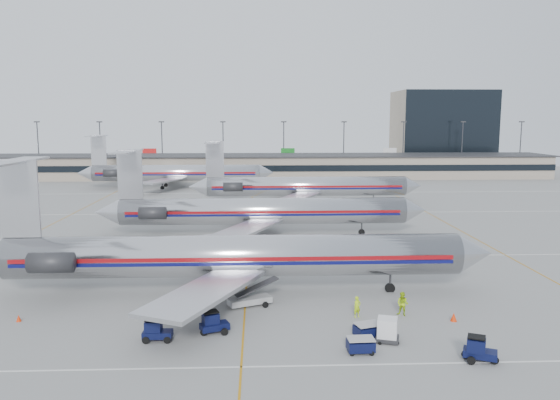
{
  "coord_description": "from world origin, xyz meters",
  "views": [
    {
      "loc": [
        1.11,
        -50.94,
        15.61
      ],
      "look_at": [
        4.26,
        24.66,
        4.5
      ],
      "focal_mm": 35.0,
      "sensor_mm": 36.0,
      "label": 1
    }
  ],
  "objects": [
    {
      "name": "ramp_worker_near",
      "position": [
        9.0,
        -9.47,
        0.85
      ],
      "size": [
        0.74,
        0.64,
        1.71
      ],
      "primitive_type": "imported",
      "rotation": [
        0.0,
        0.0,
        0.44
      ],
      "color": "#B7E315",
      "rests_on": "ground"
    },
    {
      "name": "cone_right",
      "position": [
        16.41,
        -10.66,
        0.34
      ],
      "size": [
        0.53,
        0.53,
        0.69
      ],
      "primitive_type": "cone",
      "rotation": [
        0.0,
        0.0,
        0.05
      ],
      "color": "red",
      "rests_on": "ground"
    },
    {
      "name": "tug_center",
      "position": [
        -2.24,
        -12.3,
        0.77
      ],
      "size": [
        2.31,
        1.73,
        1.69
      ],
      "rotation": [
        0.0,
        0.0,
        0.38
      ],
      "color": "black",
      "rests_on": "ground"
    },
    {
      "name": "light_mast_row",
      "position": [
        0.0,
        112.0,
        8.58
      ],
      "size": [
        163.6,
        0.4,
        15.28
      ],
      "color": "#38383D",
      "rests_on": "ground"
    },
    {
      "name": "tug_left",
      "position": [
        -6.19,
        -13.6,
        0.77
      ],
      "size": [
        2.1,
        1.11,
        1.68
      ],
      "rotation": [
        0.0,
        0.0,
        -0.03
      ],
      "color": "black",
      "rests_on": "ground"
    },
    {
      "name": "apron_markings",
      "position": [
        0.0,
        10.0,
        0.01
      ],
      "size": [
        160.0,
        0.15,
        0.02
      ],
      "primitive_type": "cube",
      "color": "silver",
      "rests_on": "ground"
    },
    {
      "name": "ground",
      "position": [
        0.0,
        0.0,
        0.0
      ],
      "size": [
        260.0,
        260.0,
        0.0
      ],
      "primitive_type": "plane",
      "color": "gray",
      "rests_on": "ground"
    },
    {
      "name": "jet_third_row",
      "position": [
        9.34,
        49.53,
        3.45
      ],
      "size": [
        43.44,
        26.72,
        11.88
      ],
      "color": "silver",
      "rests_on": "ground"
    },
    {
      "name": "cart_inner",
      "position": [
        9.04,
        -13.63,
        0.57
      ],
      "size": [
        2.18,
        1.8,
        1.07
      ],
      "rotation": [
        0.0,
        0.0,
        0.31
      ],
      "color": "black",
      "rests_on": "ground"
    },
    {
      "name": "distant_building",
      "position": [
        62.0,
        128.0,
        12.5
      ],
      "size": [
        30.0,
        20.0,
        25.0
      ],
      "primitive_type": "cube",
      "color": "tan",
      "rests_on": "ground"
    },
    {
      "name": "uld_container",
      "position": [
        10.26,
        -14.37,
        0.87
      ],
      "size": [
        1.96,
        1.78,
        1.72
      ],
      "rotation": [
        0.0,
        0.0,
        -0.3
      ],
      "color": "#2D2D30",
      "rests_on": "ground"
    },
    {
      "name": "jet_foreground",
      "position": [
        -1.95,
        -3.15,
        3.59
      ],
      "size": [
        47.29,
        27.85,
        12.38
      ],
      "color": "silver",
      "rests_on": "ground"
    },
    {
      "name": "belt_loader",
      "position": [
        0.48,
        -6.38,
        0.61
      ],
      "size": [
        4.46,
        2.66,
        2.29
      ],
      "rotation": [
        0.0,
        0.0,
        0.4
      ],
      "color": "#9C9C9C",
      "rests_on": "ground"
    },
    {
      "name": "jet_back_row",
      "position": [
        -18.48,
        75.45,
        3.58
      ],
      "size": [
        45.12,
        27.75,
        12.34
      ],
      "color": "silver",
      "rests_on": "ground"
    },
    {
      "name": "jet_second_row",
      "position": [
        0.98,
        22.06,
        3.42
      ],
      "size": [
        45.01,
        26.5,
        11.78
      ],
      "color": "silver",
      "rests_on": "ground"
    },
    {
      "name": "terminal",
      "position": [
        0.0,
        97.97,
        3.16
      ],
      "size": [
        162.0,
        17.0,
        6.25
      ],
      "color": "gray",
      "rests_on": "ground"
    },
    {
      "name": "cart_outer",
      "position": [
        8.02,
        -16.15,
        0.55
      ],
      "size": [
        1.86,
        1.31,
        1.03
      ],
      "rotation": [
        0.0,
        0.0,
        0.04
      ],
      "color": "black",
      "rests_on": "ground"
    },
    {
      "name": "tug_right",
      "position": [
        15.44,
        -17.8,
        0.78
      ],
      "size": [
        2.36,
        1.82,
        1.72
      ],
      "rotation": [
        0.0,
        0.0,
        -0.41
      ],
      "color": "black",
      "rests_on": "ground"
    },
    {
      "name": "ramp_worker_far",
      "position": [
        12.71,
        -9.28,
        0.97
      ],
      "size": [
        1.2,
        1.16,
        1.95
      ],
      "primitive_type": "imported",
      "rotation": [
        0.0,
        0.0,
        -0.64
      ],
      "color": "#A3CF13",
      "rests_on": "ground"
    },
    {
      "name": "cone_left",
      "position": [
        -17.63,
        -9.29,
        0.27
      ],
      "size": [
        0.48,
        0.48,
        0.53
      ],
      "primitive_type": "cone",
      "rotation": [
        0.0,
        0.0,
        -0.28
      ],
      "color": "red",
      "rests_on": "ground"
    }
  ]
}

